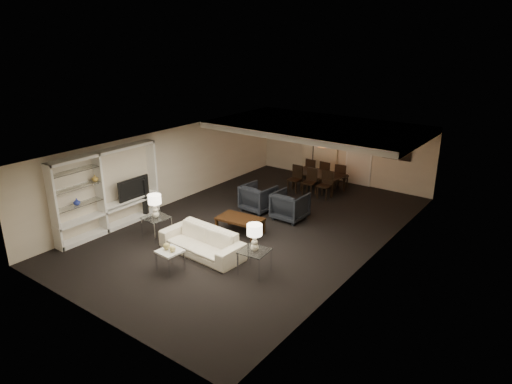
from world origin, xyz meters
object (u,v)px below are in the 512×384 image
(armchair_left, at_px, (258,198))
(armchair_right, at_px, (290,206))
(sofa, at_px, (202,242))
(chair_fl, at_px, (313,170))
(vase_blue, at_px, (77,202))
(chair_nm, at_px, (309,182))
(coffee_table, at_px, (240,225))
(chair_fr, at_px, (342,176))
(pendant_light, at_px, (325,143))
(side_table_left, at_px, (157,227))
(dining_table, at_px, (318,182))
(floor_lamp, at_px, (313,156))
(chair_nr, at_px, (325,185))
(table_lamp_right, at_px, (255,238))
(marble_table, at_px, (170,261))
(chair_fm, at_px, (327,173))
(vase_amber, at_px, (95,178))
(floor_speaker, at_px, (145,198))
(table_lamp_left, at_px, (155,206))
(side_table_right, at_px, (255,262))
(television, at_px, (131,188))

(armchair_left, xyz_separation_m, armchair_right, (1.20, 0.00, 0.00))
(sofa, bearing_deg, chair_fl, 98.00)
(vase_blue, relative_size, chair_fl, 0.20)
(armchair_left, height_order, chair_nm, chair_nm)
(coffee_table, bearing_deg, chair_fr, 83.85)
(pendant_light, bearing_deg, chair_fr, 83.36)
(side_table_left, height_order, dining_table, dining_table)
(chair_nm, bearing_deg, chair_fr, 63.41)
(pendant_light, bearing_deg, floor_lamp, 129.21)
(chair_nr, distance_m, chair_fl, 1.77)
(vase_blue, xyz_separation_m, chair_nm, (3.15, 6.96, -0.68))
(table_lamp_right, relative_size, chair_nr, 0.70)
(marble_table, xyz_separation_m, dining_table, (-0.03, 7.30, 0.05))
(side_table_left, relative_size, floor_lamp, 0.38)
(marble_table, xyz_separation_m, chair_nr, (0.57, 6.65, 0.20))
(chair_nr, bearing_deg, sofa, -96.14)
(chair_nm, height_order, chair_fm, same)
(coffee_table, distance_m, dining_table, 4.60)
(pendant_light, relative_size, side_table_left, 0.81)
(chair_nr, distance_m, floor_lamp, 2.42)
(armchair_right, distance_m, vase_amber, 5.69)
(table_lamp_right, relative_size, floor_lamp, 0.39)
(sofa, xyz_separation_m, marble_table, (0.00, -1.10, -0.07))
(chair_fm, bearing_deg, floor_speaker, 64.76)
(table_lamp_right, xyz_separation_m, chair_fm, (-1.73, 6.85, -0.46))
(pendant_light, relative_size, armchair_right, 0.54)
(table_lamp_right, bearing_deg, chair_fm, 104.20)
(coffee_table, relative_size, table_lamp_left, 1.94)
(side_table_right, bearing_deg, chair_fm, 104.20)
(armchair_right, distance_m, chair_nm, 2.34)
(side_table_left, bearing_deg, vase_amber, -152.27)
(vase_amber, bearing_deg, vase_blue, -90.00)
(table_lamp_right, relative_size, chair_fr, 0.70)
(vase_blue, distance_m, chair_fm, 8.86)
(armchair_right, distance_m, side_table_right, 3.48)
(armchair_right, bearing_deg, chair_fm, -79.54)
(chair_fr, distance_m, floor_lamp, 1.66)
(pendant_light, xyz_separation_m, side_table_right, (1.27, -5.69, -1.62))
(armchair_right, relative_size, vase_blue, 5.07)
(coffee_table, distance_m, armchair_right, 1.81)
(armchair_left, xyz_separation_m, chair_fl, (-0.03, 3.55, 0.04))
(television, bearing_deg, armchair_left, -41.12)
(side_table_left, relative_size, vase_amber, 3.47)
(armchair_left, xyz_separation_m, vase_amber, (-2.58, -4.08, 1.22))
(chair_fl, bearing_deg, sofa, 97.46)
(side_table_right, xyz_separation_m, vase_blue, (-4.88, -1.41, 0.86))
(marble_table, bearing_deg, vase_blue, -174.46)
(armchair_right, relative_size, floor_lamp, 0.56)
(table_lamp_right, bearing_deg, chair_nm, 107.35)
(side_table_left, distance_m, chair_fr, 7.22)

